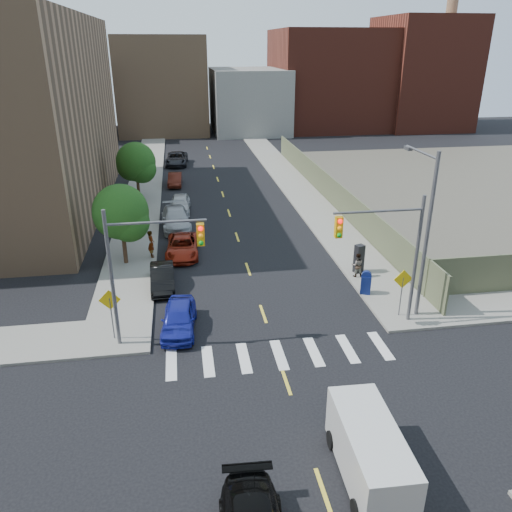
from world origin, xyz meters
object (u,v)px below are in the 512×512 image
object	(u,v)px
parked_car_maroon	(175,179)
cargo_van	(368,449)
payphone	(359,259)
pedestrian_east	(357,265)
parked_car_blue	(179,318)
parked_car_black	(162,278)
parked_car_red	(182,246)
parked_car_grey	(176,159)
pedestrian_west	(151,244)
mailbox	(366,283)
parked_car_silver	(176,218)
parked_car_white	(180,203)

from	to	relation	value
parked_car_maroon	cargo_van	distance (m)	40.05
payphone	parked_car_maroon	bearing A→B (deg)	95.63
pedestrian_east	parked_car_blue	bearing A→B (deg)	30.60
parked_car_black	payphone	distance (m)	12.41
parked_car_red	parked_car_grey	distance (m)	28.82
parked_car_blue	pedestrian_west	xyz separation A→B (m)	(-1.73, 9.78, 0.38)
mailbox	parked_car_silver	bearing A→B (deg)	150.22
parked_car_black	payphone	bearing A→B (deg)	-1.84
parked_car_white	mailbox	xyz separation A→B (m)	(10.50, -17.98, 0.12)
parked_car_maroon	parked_car_red	bearing A→B (deg)	-85.87
parked_car_maroon	parked_car_black	bearing A→B (deg)	-89.22
parked_car_blue	parked_car_red	distance (m)	10.05
parked_car_white	pedestrian_west	xyz separation A→B (m)	(-2.10, -10.43, 0.37)
parked_car_black	pedestrian_east	distance (m)	12.09
pedestrian_east	mailbox	bearing A→B (deg)	91.63
parked_car_maroon	cargo_van	xyz separation A→B (m)	(6.24, -39.56, 0.46)
parked_car_black	mailbox	xyz separation A→B (m)	(11.80, -2.90, 0.18)
parked_car_maroon	parked_car_grey	distance (m)	9.77
parked_car_silver	mailbox	world-z (taller)	mailbox
parked_car_silver	parked_car_maroon	world-z (taller)	parked_car_silver
parked_car_red	payphone	xyz separation A→B (m)	(11.10, -4.87, 0.41)
payphone	pedestrian_west	size ratio (longest dim) A/B	0.98
parked_car_red	parked_car_white	bearing A→B (deg)	93.21
parked_car_silver	payphone	world-z (taller)	payphone
parked_car_maroon	cargo_van	bearing A→B (deg)	-78.10
parked_car_black	parked_car_red	size ratio (longest dim) A/B	0.84
parked_car_blue	cargo_van	bearing A→B (deg)	-54.00
mailbox	parked_car_blue	bearing A→B (deg)	-146.78
parked_car_black	mailbox	distance (m)	12.15
parked_car_blue	pedestrian_west	distance (m)	9.94
payphone	pedestrian_east	bearing A→B (deg)	-137.80
parked_car_maroon	cargo_van	world-z (taller)	cargo_van
parked_car_grey	parked_car_maroon	bearing A→B (deg)	-87.05
parked_car_blue	parked_car_black	world-z (taller)	parked_car_blue
parked_car_maroon	pedestrian_east	distance (m)	26.96
parked_car_silver	payphone	xyz separation A→B (m)	(11.50, -10.71, 0.29)
parked_car_grey	parked_car_blue	bearing A→B (deg)	-86.00
cargo_van	mailbox	size ratio (longest dim) A/B	3.25
parked_car_grey	parked_car_silver	bearing A→B (deg)	-86.27
parked_car_black	parked_car_maroon	world-z (taller)	parked_car_black
parked_car_black	parked_car_red	xyz separation A→B (m)	(1.30, 4.91, 0.00)
parked_car_black	parked_car_grey	xyz separation A→B (m)	(1.14, 33.73, 0.10)
pedestrian_east	pedestrian_west	bearing A→B (deg)	-13.70
parked_car_blue	pedestrian_east	world-z (taller)	pedestrian_east
parked_car_white	pedestrian_east	world-z (taller)	pedestrian_east
parked_car_silver	parked_car_white	world-z (taller)	parked_car_silver
parked_car_silver	pedestrian_west	size ratio (longest dim) A/B	2.86
parked_car_blue	parked_car_silver	world-z (taller)	parked_car_silver
pedestrian_east	payphone	bearing A→B (deg)	-109.40
parked_car_maroon	pedestrian_west	distance (m)	19.40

